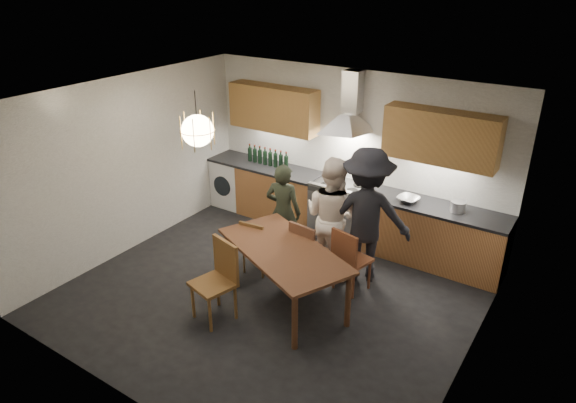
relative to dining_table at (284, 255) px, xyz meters
The scene contains 17 objects.
ground 0.72m from the dining_table, behind, with size 5.00×5.00×0.00m, color black.
room_shell 1.05m from the dining_table, behind, with size 5.02×4.52×2.61m.
counter_run 2.00m from the dining_table, 95.95° to the left, with size 5.00×0.62×0.90m.
range_stove 2.00m from the dining_table, 96.65° to the left, with size 0.90×0.60×0.92m.
wall_fixtures 2.42m from the dining_table, 96.27° to the left, with size 4.30×0.54×1.10m.
pendant_lamp 1.88m from the dining_table, behind, with size 0.43×0.43×0.70m.
dining_table is the anchor object (origin of this frame).
chair_back_left 0.81m from the dining_table, 154.04° to the left, with size 0.41×0.41×0.82m.
chair_back_mid 0.55m from the dining_table, 88.68° to the left, with size 0.46×0.46×0.91m.
chair_back_right 0.89m from the dining_table, 48.98° to the left, with size 0.49×0.49×0.91m.
chair_front 0.83m from the dining_table, 126.18° to the right, with size 0.56×0.56×1.01m.
person_left 1.14m from the dining_table, 124.16° to the left, with size 0.53×0.35×1.46m, color black.
person_mid 1.01m from the dining_table, 82.34° to the left, with size 0.83×0.64×1.70m, color white.
person_right 1.27m from the dining_table, 62.19° to the left, with size 1.21×0.70×1.88m, color black.
mixing_bowl 2.11m from the dining_table, 65.89° to the left, with size 0.30×0.30×0.07m, color silver.
stock_pot 2.52m from the dining_table, 52.23° to the left, with size 0.20×0.20×0.14m, color silver.
wine_bottles 2.64m from the dining_table, 129.76° to the left, with size 0.82×0.07×0.30m.
Camera 1 is at (3.31, -4.59, 3.96)m, focal length 32.00 mm.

